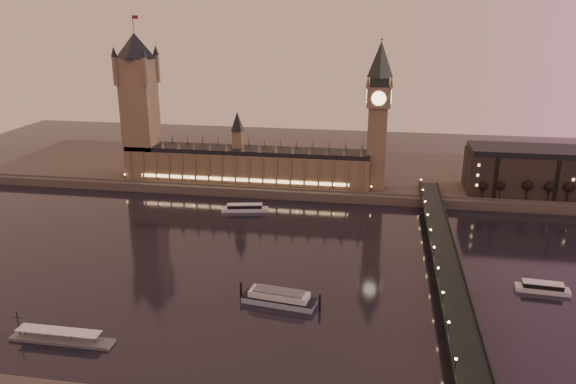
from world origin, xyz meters
name	(u,v)px	position (x,y,z in m)	size (l,w,h in m)	color
ground	(267,260)	(0.00, 0.00, 0.00)	(700.00, 700.00, 0.00)	black
far_embankment	(345,173)	(30.00, 165.00, 3.00)	(560.00, 130.00, 6.00)	#423D35
palace_of_westminster	(246,161)	(-40.12, 120.99, 21.71)	(180.00, 26.62, 52.00)	brown
victoria_tower	(139,98)	(-120.00, 121.00, 65.79)	(31.68, 31.68, 118.00)	brown
big_ben	(378,107)	(53.99, 120.99, 63.95)	(17.68, 17.68, 104.00)	brown
westminster_bridge	(444,263)	(91.61, 0.00, 5.52)	(13.20, 260.00, 15.30)	black
bare_tree_0	(481,184)	(124.40, 109.00, 15.78)	(6.44, 6.44, 13.08)	black
bare_tree_1	(503,185)	(138.62, 109.00, 15.78)	(6.44, 6.44, 13.08)	black
bare_tree_2	(525,186)	(152.84, 109.00, 15.78)	(6.44, 6.44, 13.08)	black
bare_tree_3	(548,187)	(167.06, 109.00, 15.78)	(6.44, 6.44, 13.08)	black
bare_tree_4	(571,188)	(181.28, 109.00, 15.78)	(6.44, 6.44, 13.08)	black
cruise_boat_a	(245,208)	(-29.94, 73.35, 2.15)	(31.27, 12.45, 4.89)	silver
cruise_boat_c	(543,288)	(135.88, -12.50, 2.13)	(24.55, 8.28, 4.83)	silver
moored_barge	(279,298)	(15.08, -44.60, 3.01)	(38.50, 13.96, 7.12)	#8CA2B2
pontoon_pier	(61,338)	(-65.87, -89.15, 1.24)	(43.06, 7.18, 11.48)	#595B5E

